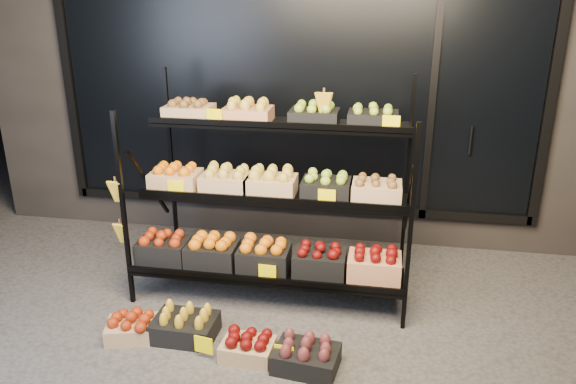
% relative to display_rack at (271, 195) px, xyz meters
% --- Properties ---
extents(ground, '(24.00, 24.00, 0.00)m').
position_rel_display_rack_xyz_m(ground, '(0.02, -0.60, -0.79)').
color(ground, '#514F4C').
rests_on(ground, ground).
extents(building, '(6.00, 2.08, 3.50)m').
position_rel_display_rack_xyz_m(building, '(0.02, 1.99, 0.96)').
color(building, '#2D2826').
rests_on(building, ground).
extents(display_rack, '(2.18, 1.02, 1.67)m').
position_rel_display_rack_xyz_m(display_rack, '(0.00, 0.00, 0.00)').
color(display_rack, black).
rests_on(display_rack, ground).
extents(tag_floor_a, '(0.13, 0.01, 0.12)m').
position_rel_display_rack_xyz_m(tag_floor_a, '(-0.25, -1.00, -0.73)').
color(tag_floor_a, '#FFE500').
rests_on(tag_floor_a, ground).
extents(tag_floor_b, '(0.13, 0.01, 0.12)m').
position_rel_display_rack_xyz_m(tag_floor_b, '(0.28, -1.00, -0.73)').
color(tag_floor_b, '#FFE500').
rests_on(tag_floor_b, ground).
extents(floor_crate_left, '(0.40, 0.33, 0.18)m').
position_rel_display_rack_xyz_m(floor_crate_left, '(-0.81, -0.86, -0.70)').
color(floor_crate_left, tan).
rests_on(floor_crate_left, ground).
extents(floor_crate_midleft, '(0.43, 0.32, 0.21)m').
position_rel_display_rack_xyz_m(floor_crate_midleft, '(-0.45, -0.79, -0.69)').
color(floor_crate_midleft, black).
rests_on(floor_crate_midleft, ground).
extents(floor_crate_midright, '(0.35, 0.27, 0.18)m').
position_rel_display_rack_xyz_m(floor_crate_midright, '(0.03, -0.94, -0.70)').
color(floor_crate_midright, tan).
rests_on(floor_crate_midright, ground).
extents(floor_crate_right, '(0.43, 0.34, 0.20)m').
position_rel_display_rack_xyz_m(floor_crate_right, '(0.43, -0.98, -0.69)').
color(floor_crate_right, black).
rests_on(floor_crate_right, ground).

